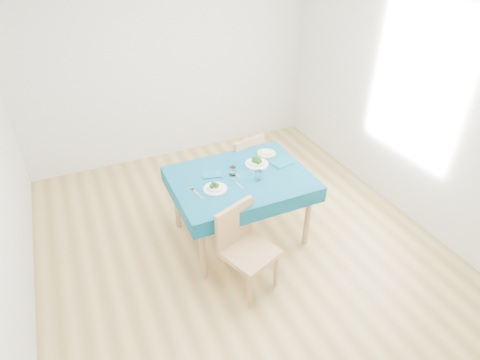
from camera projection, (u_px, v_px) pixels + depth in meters
name	position (u px, v px, depth m)	size (l,w,h in m)	color
room_shell	(240.00, 133.00, 3.50)	(4.02, 4.52, 2.73)	olive
table	(240.00, 207.00, 4.20)	(1.36, 1.03, 0.76)	navy
chair_near	(250.00, 244.00, 3.51)	(0.43, 0.47, 1.07)	#A17A4C
chair_far	(239.00, 158.00, 4.77)	(0.41, 0.45, 1.03)	#A17A4C
bowl_near	(215.00, 186.00, 3.79)	(0.23, 0.23, 0.07)	white
bowl_far	(257.00, 161.00, 4.17)	(0.24, 0.24, 0.07)	white
fork_near	(197.00, 193.00, 3.75)	(0.03, 0.19, 0.00)	silver
knife_near	(238.00, 184.00, 3.88)	(0.02, 0.23, 0.00)	silver
fork_far	(235.00, 173.00, 4.05)	(0.03, 0.19, 0.00)	silver
knife_far	(273.00, 164.00, 4.19)	(0.01, 0.19, 0.00)	silver
napkin_near	(212.00, 174.00, 4.01)	(0.19, 0.13, 0.01)	#0D526F
napkin_far	(282.00, 163.00, 4.20)	(0.22, 0.15, 0.01)	#0D526F
tumbler_center	(233.00, 171.00, 4.00)	(0.07, 0.07, 0.09)	white
tumbler_side	(259.00, 175.00, 3.92)	(0.07, 0.07, 0.10)	white
side_plate	(266.00, 153.00, 4.37)	(0.20, 0.20, 0.01)	#ADD869
bread_slice	(266.00, 152.00, 4.36)	(0.09, 0.09, 0.01)	beige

